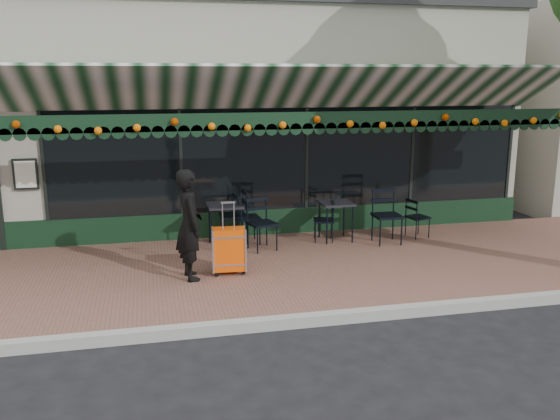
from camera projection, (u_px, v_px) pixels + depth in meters
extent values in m
plane|color=black|center=(282.00, 325.00, 7.72)|extent=(80.00, 80.00, 0.00)
cube|color=brown|center=(254.00, 272.00, 9.61)|extent=(18.00, 4.00, 0.15)
cube|color=#9E9E99|center=(283.00, 322.00, 7.63)|extent=(18.00, 0.16, 0.15)
cube|color=#A0988A|center=(211.00, 114.00, 14.84)|extent=(12.00, 8.00, 4.50)
cube|color=black|center=(296.00, 157.00, 11.40)|extent=(9.20, 0.04, 2.00)
cube|color=silver|center=(25.00, 174.00, 10.35)|extent=(0.42, 0.04, 0.55)
cube|color=black|center=(247.00, 121.00, 9.58)|extent=(12.00, 0.03, 0.28)
cylinder|color=orange|center=(248.00, 123.00, 9.53)|extent=(11.60, 0.12, 0.12)
imported|color=black|center=(189.00, 225.00, 8.90)|extent=(0.50, 0.67, 1.69)
cube|color=#F34F07|center=(229.00, 249.00, 9.20)|extent=(0.52, 0.31, 0.67)
cube|color=black|center=(229.00, 271.00, 9.28)|extent=(0.52, 0.31, 0.07)
cube|color=silver|center=(228.00, 215.00, 9.08)|extent=(0.22, 0.05, 0.41)
cube|color=black|center=(336.00, 203.00, 11.04)|extent=(0.59, 0.59, 0.04)
cylinder|color=black|center=(327.00, 226.00, 10.83)|extent=(0.03, 0.03, 0.69)
cylinder|color=black|center=(353.00, 225.00, 10.94)|extent=(0.03, 0.03, 0.69)
cylinder|color=black|center=(319.00, 220.00, 11.30)|extent=(0.03, 0.03, 0.69)
cylinder|color=black|center=(344.00, 218.00, 11.41)|extent=(0.03, 0.03, 0.69)
cube|color=black|center=(225.00, 205.00, 10.67)|extent=(0.62, 0.62, 0.04)
cylinder|color=black|center=(213.00, 230.00, 10.45)|extent=(0.03, 0.03, 0.73)
cylinder|color=black|center=(242.00, 229.00, 10.56)|extent=(0.03, 0.03, 0.73)
cylinder|color=black|center=(209.00, 223.00, 10.95)|extent=(0.03, 0.03, 0.73)
cylinder|color=black|center=(237.00, 222.00, 11.06)|extent=(0.03, 0.03, 0.73)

